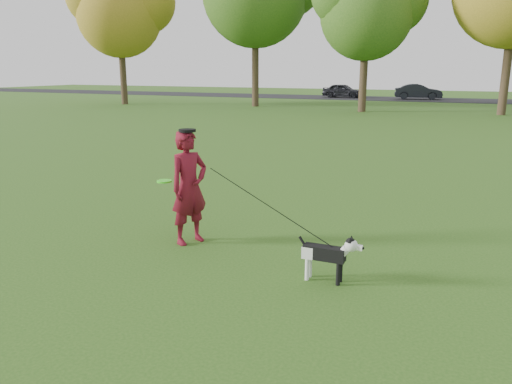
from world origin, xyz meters
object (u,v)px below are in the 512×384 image
at_px(car_mid, 418,92).
at_px(man, 189,187).
at_px(car_left, 343,91).
at_px(dog, 329,253).

bearing_deg(car_mid, man, 171.40).
bearing_deg(car_mid, car_left, 80.23).
bearing_deg(dog, car_mid, 94.53).
bearing_deg(man, car_left, 34.51).
relative_size(man, dog, 2.08).
distance_m(man, dog, 2.52).
height_order(car_left, car_mid, car_mid).
relative_size(dog, car_mid, 0.21).
height_order(dog, car_mid, car_mid).
distance_m(man, car_mid, 39.93).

